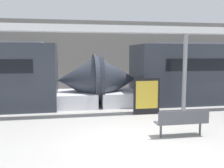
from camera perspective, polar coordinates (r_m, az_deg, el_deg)
ground_plane at (r=7.38m, az=6.13°, el=-13.99°), size 60.00×60.00×0.00m
station_wall at (r=18.31m, az=-4.06°, el=6.51°), size 56.00×0.20×5.00m
bench_near at (r=8.26m, az=15.75°, el=-8.06°), size 1.68×0.44×0.87m
poster_board at (r=10.90m, az=7.93°, el=-2.79°), size 1.16×0.07×1.58m
support_column_near at (r=11.55m, az=16.26°, el=2.28°), size 0.19×0.19×3.50m
canopy_beam at (r=11.56m, az=16.59°, el=11.65°), size 28.00×0.60×0.28m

